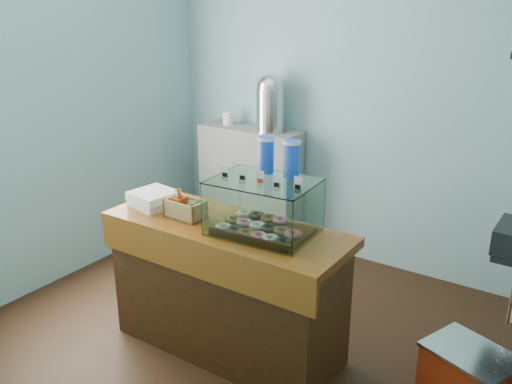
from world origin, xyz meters
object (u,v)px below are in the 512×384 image
Objects in this scene: display_case at (265,205)px; coffee_urn at (271,102)px; red_cooler at (467,381)px; counter at (227,287)px.

display_case is 1.23× the size of coffee_urn.
counter is at bearing -149.10° from red_cooler.
display_case is at bearing 12.61° from counter.
counter is 2.90× the size of red_cooler.
coffee_urn is 0.94× the size of red_cooler.
counter is 1.93m from coffee_urn.
coffee_urn is (-0.93, 1.50, 0.30)m from display_case.
counter is 1.52m from red_cooler.
display_case is 1.51m from red_cooler.
red_cooler is at bearing 10.32° from counter.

